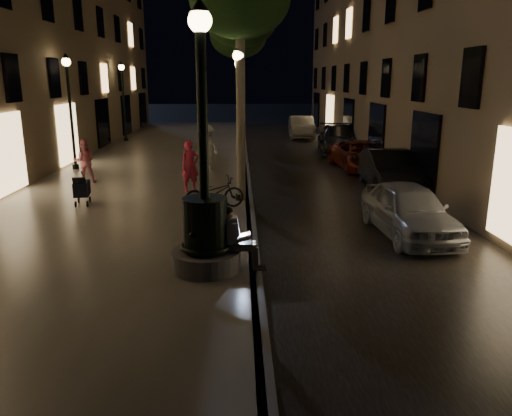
{
  "coord_description": "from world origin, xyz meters",
  "views": [
    {
      "loc": [
        -0.31,
        -7.61,
        3.98
      ],
      "look_at": [
        0.05,
        3.0,
        1.22
      ],
      "focal_mm": 35.0,
      "sensor_mm": 36.0,
      "label": 1
    }
  ],
  "objects_px": {
    "pedestrian_white": "(207,147)",
    "tree_third": "(238,36)",
    "car_front": "(409,210)",
    "stroller": "(82,189)",
    "car_rear": "(338,139)",
    "seated_man_laptop": "(236,236)",
    "tree_second": "(241,19)",
    "car_third": "(361,155)",
    "lamp_curb_a": "(239,104)",
    "fountain_lamppost": "(205,222)",
    "car_fifth": "(301,127)",
    "lamp_left_b": "(69,97)",
    "lamp_left_c": "(123,91)",
    "tree_far": "(240,39)",
    "lamp_curb_d": "(239,89)",
    "bicycle": "(214,193)",
    "pedestrian_red": "(190,166)",
    "lamp_curb_b": "(239,95)",
    "pedestrian_pink": "(84,161)",
    "car_second": "(389,170)",
    "lamp_curb_c": "(239,91)"
  },
  "relations": [
    {
      "from": "lamp_curb_a",
      "to": "lamp_curb_b",
      "type": "relative_size",
      "value": 1.0
    },
    {
      "from": "tree_third",
      "to": "car_front",
      "type": "height_order",
      "value": "tree_third"
    },
    {
      "from": "lamp_curb_a",
      "to": "lamp_left_b",
      "type": "distance_m",
      "value": 9.3
    },
    {
      "from": "seated_man_laptop",
      "to": "lamp_curb_d",
      "type": "bearing_deg",
      "value": 89.83
    },
    {
      "from": "tree_second",
      "to": "car_rear",
      "type": "bearing_deg",
      "value": 48.74
    },
    {
      "from": "fountain_lamppost",
      "to": "car_fifth",
      "type": "distance_m",
      "value": 25.39
    },
    {
      "from": "lamp_left_b",
      "to": "lamp_curb_a",
      "type": "bearing_deg",
      "value": -40.2
    },
    {
      "from": "pedestrian_white",
      "to": "tree_third",
      "type": "bearing_deg",
      "value": -150.5
    },
    {
      "from": "stroller",
      "to": "pedestrian_pink",
      "type": "distance_m",
      "value": 3.61
    },
    {
      "from": "car_third",
      "to": "car_fifth",
      "type": "relative_size",
      "value": 1.01
    },
    {
      "from": "car_rear",
      "to": "car_front",
      "type": "bearing_deg",
      "value": -88.76
    },
    {
      "from": "car_front",
      "to": "pedestrian_white",
      "type": "bearing_deg",
      "value": 120.26
    },
    {
      "from": "lamp_curb_a",
      "to": "car_front",
      "type": "bearing_deg",
      "value": -36.84
    },
    {
      "from": "bicycle",
      "to": "lamp_curb_a",
      "type": "bearing_deg",
      "value": -52.87
    },
    {
      "from": "lamp_left_b",
      "to": "bicycle",
      "type": "bearing_deg",
      "value": -48.17
    },
    {
      "from": "car_fifth",
      "to": "pedestrian_white",
      "type": "height_order",
      "value": "pedestrian_white"
    },
    {
      "from": "lamp_curb_b",
      "to": "car_fifth",
      "type": "height_order",
      "value": "lamp_curb_b"
    },
    {
      "from": "lamp_curb_b",
      "to": "lamp_curb_d",
      "type": "xyz_separation_m",
      "value": [
        0.0,
        16.0,
        0.0
      ]
    },
    {
      "from": "tree_third",
      "to": "fountain_lamppost",
      "type": "bearing_deg",
      "value": -92.23
    },
    {
      "from": "lamp_curb_c",
      "to": "car_front",
      "type": "xyz_separation_m",
      "value": [
        4.37,
        -19.28,
        -2.55
      ]
    },
    {
      "from": "lamp_curb_c",
      "to": "pedestrian_white",
      "type": "height_order",
      "value": "lamp_curb_c"
    },
    {
      "from": "seated_man_laptop",
      "to": "tree_third",
      "type": "bearing_deg",
      "value": 89.72
    },
    {
      "from": "tree_second",
      "to": "lamp_curb_c",
      "type": "relative_size",
      "value": 1.54
    },
    {
      "from": "car_fifth",
      "to": "lamp_curb_d",
      "type": "bearing_deg",
      "value": 132.6
    },
    {
      "from": "tree_far",
      "to": "car_second",
      "type": "xyz_separation_m",
      "value": [
        5.42,
        -15.72,
        -5.71
      ]
    },
    {
      "from": "tree_far",
      "to": "lamp_curb_d",
      "type": "xyz_separation_m",
      "value": [
        -0.08,
        6.0,
        -3.2
      ]
    },
    {
      "from": "tree_far",
      "to": "car_second",
      "type": "distance_m",
      "value": 17.58
    },
    {
      "from": "tree_far",
      "to": "car_rear",
      "type": "xyz_separation_m",
      "value": [
        5.42,
        -5.84,
        -5.7
      ]
    },
    {
      "from": "lamp_left_c",
      "to": "car_second",
      "type": "bearing_deg",
      "value": -47.43
    },
    {
      "from": "lamp_curb_b",
      "to": "lamp_left_c",
      "type": "distance_m",
      "value": 10.7
    },
    {
      "from": "lamp_curb_b",
      "to": "car_rear",
      "type": "relative_size",
      "value": 0.95
    },
    {
      "from": "tree_far",
      "to": "car_fifth",
      "type": "height_order",
      "value": "tree_far"
    },
    {
      "from": "lamp_left_c",
      "to": "car_second",
      "type": "distance_m",
      "value": 18.8
    },
    {
      "from": "stroller",
      "to": "car_rear",
      "type": "xyz_separation_m",
      "value": [
        10.34,
        12.67,
        0.02
      ]
    },
    {
      "from": "tree_far",
      "to": "lamp_curb_c",
      "type": "height_order",
      "value": "tree_far"
    },
    {
      "from": "tree_second",
      "to": "car_third",
      "type": "height_order",
      "value": "tree_second"
    },
    {
      "from": "tree_far",
      "to": "car_second",
      "type": "bearing_deg",
      "value": -70.98
    },
    {
      "from": "lamp_left_b",
      "to": "pedestrian_red",
      "type": "distance_m",
      "value": 7.44
    },
    {
      "from": "car_front",
      "to": "pedestrian_white",
      "type": "height_order",
      "value": "pedestrian_white"
    },
    {
      "from": "tree_third",
      "to": "bicycle",
      "type": "bearing_deg",
      "value": -93.36
    },
    {
      "from": "seated_man_laptop",
      "to": "car_second",
      "type": "relative_size",
      "value": 0.3
    },
    {
      "from": "tree_second",
      "to": "lamp_curb_a",
      "type": "relative_size",
      "value": 1.54
    },
    {
      "from": "pedestrian_pink",
      "to": "bicycle",
      "type": "distance_m",
      "value": 6.44
    },
    {
      "from": "tree_far",
      "to": "lamp_left_b",
      "type": "relative_size",
      "value": 1.56
    },
    {
      "from": "tree_third",
      "to": "lamp_curb_d",
      "type": "xyz_separation_m",
      "value": [
        0.0,
        12.0,
        -2.9
      ]
    },
    {
      "from": "fountain_lamppost",
      "to": "lamp_left_c",
      "type": "height_order",
      "value": "fountain_lamppost"
    },
    {
      "from": "lamp_left_b",
      "to": "bicycle",
      "type": "xyz_separation_m",
      "value": [
        6.33,
        -7.08,
        -2.56
      ]
    },
    {
      "from": "lamp_curb_b",
      "to": "pedestrian_white",
      "type": "distance_m",
      "value": 3.59
    },
    {
      "from": "stroller",
      "to": "pedestrian_red",
      "type": "bearing_deg",
      "value": 22.54
    },
    {
      "from": "pedestrian_white",
      "to": "stroller",
      "type": "bearing_deg",
      "value": 10.83
    }
  ]
}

